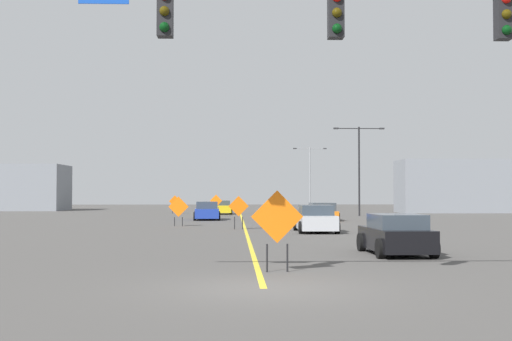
{
  "coord_description": "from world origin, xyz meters",
  "views": [
    {
      "loc": [
        -0.65,
        -14.32,
        2.07
      ],
      "look_at": [
        0.86,
        30.7,
        3.62
      ],
      "focal_mm": 46.21,
      "sensor_mm": 36.0,
      "label": 1
    }
  ],
  "objects_px": {
    "street_lamp_far_left": "(310,172)",
    "car_orange_passing": "(322,212)",
    "construction_sign_left_shoulder": "(239,208)",
    "construction_sign_median_near": "(178,208)",
    "car_black_near": "(396,235)",
    "car_blue_mid": "(207,211)",
    "street_lamp_mid_right": "(359,162)",
    "construction_sign_median_far": "(175,202)",
    "traffic_signal_assembly": "(428,37)",
    "car_yellow_far": "(222,208)",
    "construction_sign_left_lane": "(277,220)",
    "car_silver_distant": "(316,220)",
    "construction_sign_right_shoulder": "(216,202)"
  },
  "relations": [
    {
      "from": "car_blue_mid",
      "to": "car_yellow_far",
      "type": "distance_m",
      "value": 13.81
    },
    {
      "from": "street_lamp_far_left",
      "to": "car_orange_passing",
      "type": "relative_size",
      "value": 1.92
    },
    {
      "from": "construction_sign_left_shoulder",
      "to": "construction_sign_median_near",
      "type": "xyz_separation_m",
      "value": [
        -3.73,
        3.59,
        -0.07
      ]
    },
    {
      "from": "traffic_signal_assembly",
      "to": "car_yellow_far",
      "type": "xyz_separation_m",
      "value": [
        -5.48,
        50.69,
        -4.88
      ]
    },
    {
      "from": "traffic_signal_assembly",
      "to": "car_blue_mid",
      "type": "height_order",
      "value": "traffic_signal_assembly"
    },
    {
      "from": "construction_sign_right_shoulder",
      "to": "construction_sign_left_shoulder",
      "type": "bearing_deg",
      "value": -84.97
    },
    {
      "from": "car_black_near",
      "to": "car_blue_mid",
      "type": "height_order",
      "value": "car_blue_mid"
    },
    {
      "from": "car_yellow_far",
      "to": "construction_sign_right_shoulder",
      "type": "bearing_deg",
      "value": -93.87
    },
    {
      "from": "construction_sign_right_shoulder",
      "to": "car_orange_passing",
      "type": "height_order",
      "value": "construction_sign_right_shoulder"
    },
    {
      "from": "car_black_near",
      "to": "car_silver_distant",
      "type": "xyz_separation_m",
      "value": [
        -1.12,
        12.83,
        0.0
      ]
    },
    {
      "from": "traffic_signal_assembly",
      "to": "car_orange_passing",
      "type": "distance_m",
      "value": 35.68
    },
    {
      "from": "construction_sign_left_lane",
      "to": "car_black_near",
      "type": "height_order",
      "value": "construction_sign_left_lane"
    },
    {
      "from": "construction_sign_left_shoulder",
      "to": "construction_sign_median_far",
      "type": "height_order",
      "value": "construction_sign_left_shoulder"
    },
    {
      "from": "car_orange_passing",
      "to": "car_yellow_far",
      "type": "relative_size",
      "value": 1.03
    },
    {
      "from": "construction_sign_left_lane",
      "to": "car_silver_distant",
      "type": "bearing_deg",
      "value": 79.66
    },
    {
      "from": "street_lamp_far_left",
      "to": "construction_sign_median_far",
      "type": "height_order",
      "value": "street_lamp_far_left"
    },
    {
      "from": "street_lamp_mid_right",
      "to": "car_yellow_far",
      "type": "distance_m",
      "value": 14.46
    },
    {
      "from": "construction_sign_left_shoulder",
      "to": "construction_sign_median_far",
      "type": "distance_m",
      "value": 29.55
    },
    {
      "from": "traffic_signal_assembly",
      "to": "construction_sign_left_lane",
      "type": "distance_m",
      "value": 6.04
    },
    {
      "from": "street_lamp_mid_right",
      "to": "car_silver_distant",
      "type": "relative_size",
      "value": 1.88
    },
    {
      "from": "construction_sign_median_far",
      "to": "car_silver_distant",
      "type": "bearing_deg",
      "value": -72.0
    },
    {
      "from": "construction_sign_median_far",
      "to": "construction_sign_left_lane",
      "type": "bearing_deg",
      "value": -81.8
    },
    {
      "from": "traffic_signal_assembly",
      "to": "street_lamp_mid_right",
      "type": "xyz_separation_m",
      "value": [
        7.04,
        44.8,
        -0.65
      ]
    },
    {
      "from": "construction_sign_median_far",
      "to": "car_orange_passing",
      "type": "height_order",
      "value": "construction_sign_median_far"
    },
    {
      "from": "car_black_near",
      "to": "car_orange_passing",
      "type": "xyz_separation_m",
      "value": [
        1.19,
        27.5,
        -0.01
      ]
    },
    {
      "from": "construction_sign_right_shoulder",
      "to": "traffic_signal_assembly",
      "type": "bearing_deg",
      "value": -82.49
    },
    {
      "from": "construction_sign_median_far",
      "to": "car_yellow_far",
      "type": "xyz_separation_m",
      "value": [
        4.76,
        -1.62,
        -0.51
      ]
    },
    {
      "from": "traffic_signal_assembly",
      "to": "car_yellow_far",
      "type": "relative_size",
      "value": 3.68
    },
    {
      "from": "street_lamp_far_left",
      "to": "construction_sign_median_far",
      "type": "bearing_deg",
      "value": -127.99
    },
    {
      "from": "traffic_signal_assembly",
      "to": "construction_sign_median_far",
      "type": "xyz_separation_m",
      "value": [
        -10.24,
        52.3,
        -4.37
      ]
    },
    {
      "from": "construction_sign_median_near",
      "to": "car_blue_mid",
      "type": "xyz_separation_m",
      "value": [
        1.38,
        9.9,
        -0.47
      ]
    },
    {
      "from": "traffic_signal_assembly",
      "to": "car_orange_passing",
      "type": "bearing_deg",
      "value": 86.16
    },
    {
      "from": "street_lamp_mid_right",
      "to": "construction_sign_median_far",
      "type": "height_order",
      "value": "street_lamp_mid_right"
    },
    {
      "from": "street_lamp_mid_right",
      "to": "street_lamp_far_left",
      "type": "bearing_deg",
      "value": 92.48
    },
    {
      "from": "construction_sign_left_shoulder",
      "to": "car_black_near",
      "type": "distance_m",
      "value": 16.5
    },
    {
      "from": "car_orange_passing",
      "to": "construction_sign_left_shoulder",
      "type": "bearing_deg",
      "value": -118.32
    },
    {
      "from": "street_lamp_far_left",
      "to": "construction_sign_left_lane",
      "type": "bearing_deg",
      "value": -97.31
    },
    {
      "from": "car_yellow_far",
      "to": "construction_sign_median_near",
      "type": "bearing_deg",
      "value": -95.47
    },
    {
      "from": "car_black_near",
      "to": "car_yellow_far",
      "type": "xyz_separation_m",
      "value": [
        -6.66,
        42.92,
        -0.01
      ]
    },
    {
      "from": "car_silver_distant",
      "to": "construction_sign_right_shoulder",
      "type": "bearing_deg",
      "value": 103.88
    },
    {
      "from": "traffic_signal_assembly",
      "to": "car_silver_distant",
      "type": "bearing_deg",
      "value": 89.82
    },
    {
      "from": "construction_sign_median_near",
      "to": "construction_sign_median_far",
      "type": "height_order",
      "value": "construction_sign_median_near"
    },
    {
      "from": "construction_sign_right_shoulder",
      "to": "car_blue_mid",
      "type": "distance_m",
      "value": 7.8
    },
    {
      "from": "construction_sign_left_lane",
      "to": "car_blue_mid",
      "type": "xyz_separation_m",
      "value": [
        -3.23,
        33.87,
        -0.68
      ]
    },
    {
      "from": "construction_sign_left_shoulder",
      "to": "car_yellow_far",
      "type": "height_order",
      "value": "construction_sign_left_shoulder"
    },
    {
      "from": "construction_sign_left_lane",
      "to": "car_orange_passing",
      "type": "relative_size",
      "value": 0.51
    },
    {
      "from": "street_lamp_far_left",
      "to": "car_black_near",
      "type": "distance_m",
      "value": 65.41
    },
    {
      "from": "car_black_near",
      "to": "street_lamp_far_left",
      "type": "bearing_deg",
      "value": 85.92
    },
    {
      "from": "car_yellow_far",
      "to": "construction_sign_left_shoulder",
      "type": "bearing_deg",
      "value": -86.93
    },
    {
      "from": "car_silver_distant",
      "to": "construction_sign_left_shoulder",
      "type": "bearing_deg",
      "value": 145.26
    }
  ]
}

